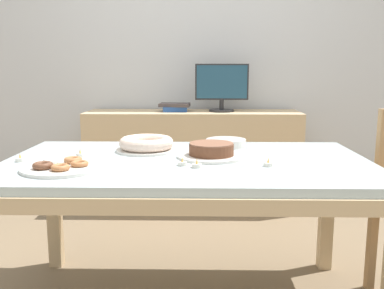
{
  "coord_description": "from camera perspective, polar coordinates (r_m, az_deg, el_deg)",
  "views": [
    {
      "loc": [
        0.06,
        -1.9,
        1.13
      ],
      "look_at": [
        0.02,
        0.05,
        0.79
      ],
      "focal_mm": 40.0,
      "sensor_mm": 36.0,
      "label": 1
    }
  ],
  "objects": [
    {
      "name": "dining_table",
      "position": [
        1.96,
        -0.66,
        -4.36
      ],
      "size": [
        1.68,
        0.98,
        0.73
      ],
      "color": "silver",
      "rests_on": "ground"
    },
    {
      "name": "tealight_near_front",
      "position": [
        2.06,
        -14.67,
        -1.31
      ],
      "size": [
        0.04,
        0.04,
        0.04
      ],
      "color": "silver",
      "rests_on": "dining_table"
    },
    {
      "name": "tealight_right_edge",
      "position": [
        2.04,
        -21.93,
        -1.84
      ],
      "size": [
        0.04,
        0.04,
        0.04
      ],
      "color": "silver",
      "rests_on": "dining_table"
    },
    {
      "name": "sideboard",
      "position": [
        3.51,
        0.13,
        -2.03
      ],
      "size": [
        1.71,
        0.44,
        0.79
      ],
      "color": "#D1B284",
      "rests_on": "ground"
    },
    {
      "name": "tealight_left_edge",
      "position": [
        1.82,
        -1.3,
        -2.51
      ],
      "size": [
        0.04,
        0.04,
        0.04
      ],
      "color": "silver",
      "rests_on": "dining_table"
    },
    {
      "name": "wall_back",
      "position": [
        3.74,
        0.21,
        12.63
      ],
      "size": [
        8.0,
        0.1,
        2.6
      ],
      "primitive_type": "cube",
      "color": "silver",
      "rests_on": "ground"
    },
    {
      "name": "cake_chocolate_round",
      "position": [
        1.98,
        2.6,
        -0.91
      ],
      "size": [
        0.32,
        0.32,
        0.07
      ],
      "color": "silver",
      "rests_on": "dining_table"
    },
    {
      "name": "pastry_platter",
      "position": [
        1.83,
        -16.95,
        -2.81
      ],
      "size": [
        0.34,
        0.34,
        0.04
      ],
      "color": "silver",
      "rests_on": "dining_table"
    },
    {
      "name": "tealight_centre",
      "position": [
        1.78,
        0.65,
        -2.78
      ],
      "size": [
        0.04,
        0.04,
        0.04
      ],
      "color": "silver",
      "rests_on": "dining_table"
    },
    {
      "name": "tealight_near_cakes",
      "position": [
        1.83,
        10.12,
        -2.57
      ],
      "size": [
        0.04,
        0.04,
        0.04
      ],
      "color": "silver",
      "rests_on": "dining_table"
    },
    {
      "name": "computer_monitor",
      "position": [
        3.44,
        3.99,
        7.55
      ],
      "size": [
        0.42,
        0.2,
        0.38
      ],
      "color": "#262628",
      "rests_on": "sideboard"
    },
    {
      "name": "plate_stack",
      "position": [
        2.26,
        4.55,
        0.22
      ],
      "size": [
        0.21,
        0.21,
        0.04
      ],
      "color": "silver",
      "rests_on": "dining_table"
    },
    {
      "name": "book_stack",
      "position": [
        3.45,
        -2.33,
        5.01
      ],
      "size": [
        0.25,
        0.18,
        0.07
      ],
      "color": "#23478C",
      "rests_on": "sideboard"
    },
    {
      "name": "cake_golden_bundt",
      "position": [
        2.14,
        -6.1,
        0.04
      ],
      "size": [
        0.3,
        0.3,
        0.07
      ],
      "color": "silver",
      "rests_on": "dining_table"
    }
  ]
}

